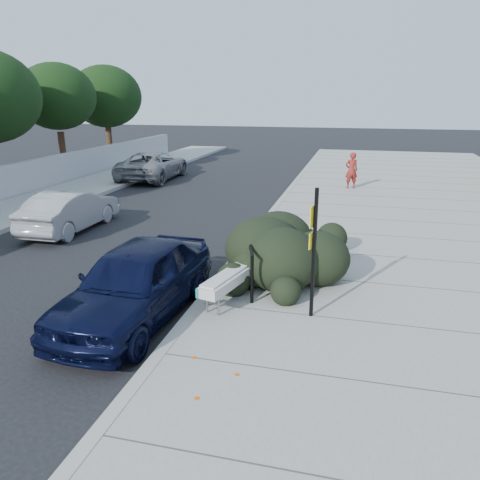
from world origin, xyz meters
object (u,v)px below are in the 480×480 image
Objects in this scene: wagon_silver at (70,211)px; suv_silver at (153,165)px; sign_post at (313,245)px; sedan_navy at (136,282)px; pedestrian at (351,170)px; bench at (231,278)px; bike_rack at (251,268)px.

suv_silver is at bearing -81.98° from wagon_silver.
sign_post is at bearing 121.89° from suv_silver.
pedestrian is (3.75, 14.25, 0.22)m from sedan_navy.
bench is 0.39× the size of suv_silver.
pedestrian is (2.09, 13.30, 0.34)m from bench.
suv_silver is (-9.77, 14.47, -0.84)m from sign_post.
sedan_navy reaches higher than bench.
bike_rack is 0.26× the size of wagon_silver.
sedan_navy is 16.40m from suv_silver.
sedan_navy is (-3.34, -0.62, -0.82)m from sign_post.
pedestrian is at bearing 78.54° from sedan_navy.
sign_post is 17.48m from suv_silver.
sedan_navy reaches higher than bike_rack.
wagon_silver is at bearing 166.42° from sign_post.
bench is at bearing 145.96° from wagon_silver.
pedestrian reaches higher than bench.
bench is at bearing 117.68° from suv_silver.
suv_silver reaches higher than wagon_silver.
bike_rack is at bearing 148.94° from wagon_silver.
sign_post is 0.48× the size of suv_silver.
sign_post reaches higher than bench.
wagon_silver is (-4.93, 5.30, -0.09)m from sedan_navy.
suv_silver is (-8.10, 14.13, 0.10)m from bench.
sedan_navy is at bearing -136.31° from bench.
wagon_silver is 12.48m from pedestrian.
bench is 0.46× the size of sedan_navy.
pedestrian is (1.73, 13.03, 0.19)m from bike_rack.
pedestrian is at bearing -134.82° from wagon_silver.
suv_silver is at bearing 139.98° from sign_post.
sign_post reaches higher than wagon_silver.
suv_silver is at bearing 105.91° from bike_rack.
bike_rack is at bearing 119.25° from suv_silver.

